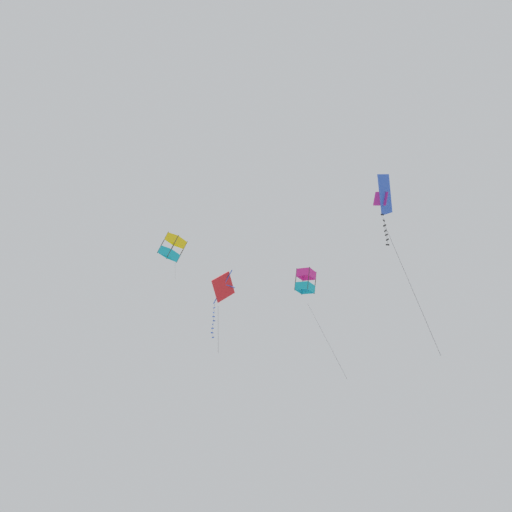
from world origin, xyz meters
TOP-DOWN VIEW (x-y plane):
  - kite_diamond_far_centre at (2.57, 3.61)m, footprint 2.03×1.51m
  - kite_delta_upper_right at (-6.58, -6.52)m, footprint 2.94×2.00m
  - kite_box_mid_left at (10.08, 10.12)m, footprint 2.45×2.77m
  - kite_box_near_left at (3.40, -2.29)m, footprint 3.30×3.18m

SIDE VIEW (x-z plane):
  - kite_diamond_far_centre at x=2.57m, z-range 20.13..26.18m
  - kite_box_near_left at x=3.40m, z-range 19.70..27.68m
  - kite_delta_upper_right at x=-6.58m, z-range 19.42..28.82m
  - kite_box_mid_left at x=10.08m, z-range 28.23..33.09m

